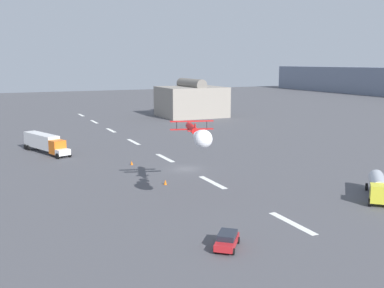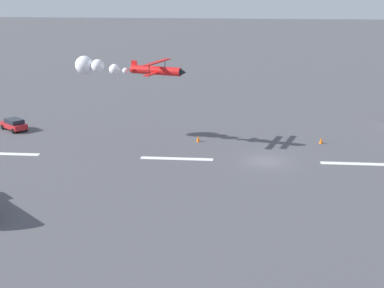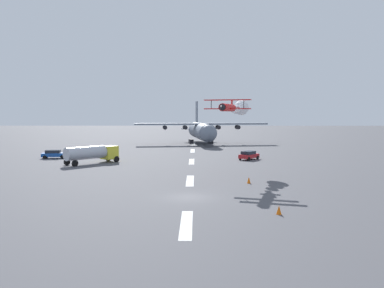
{
  "view_description": "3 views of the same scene",
  "coord_description": "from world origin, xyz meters",
  "px_view_note": "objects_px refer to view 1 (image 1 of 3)",
  "views": [
    {
      "loc": [
        69.02,
        -30.92,
        17.94
      ],
      "look_at": [
        12.67,
        -4.76,
        6.73
      ],
      "focal_mm": 42.62,
      "sensor_mm": 36.0,
      "label": 1
    },
    {
      "loc": [
        2.66,
        58.95,
        19.16
      ],
      "look_at": [
        7.97,
        1.25,
        2.1
      ],
      "focal_mm": 53.17,
      "sensor_mm": 36.0,
      "label": 2
    },
    {
      "loc": [
        -39.72,
        -0.7,
        8.31
      ],
      "look_at": [
        35.73,
        0.0,
        2.5
      ],
      "focal_mm": 38.3,
      "sensor_mm": 36.0,
      "label": 3
    }
  ],
  "objects_px": {
    "stunt_biplane_red": "(199,134)",
    "traffic_cone_far": "(165,182)",
    "fuel_tanker_truck": "(378,186)",
    "traffic_cone_near": "(132,163)",
    "followme_car_yellow": "(227,240)",
    "semi_truck_orange": "(45,142)"
  },
  "relations": [
    {
      "from": "fuel_tanker_truck",
      "to": "traffic_cone_near",
      "type": "xyz_separation_m",
      "value": [
        -33.18,
        -23.66,
        -1.37
      ]
    },
    {
      "from": "semi_truck_orange",
      "to": "followme_car_yellow",
      "type": "xyz_separation_m",
      "value": [
        56.82,
        9.82,
        -1.31
      ]
    },
    {
      "from": "stunt_biplane_red",
      "to": "semi_truck_orange",
      "type": "relative_size",
      "value": 0.96
    },
    {
      "from": "traffic_cone_far",
      "to": "fuel_tanker_truck",
      "type": "bearing_deg",
      "value": 51.4
    },
    {
      "from": "fuel_tanker_truck",
      "to": "followme_car_yellow",
      "type": "distance_m",
      "value": 26.89
    },
    {
      "from": "traffic_cone_far",
      "to": "traffic_cone_near",
      "type": "bearing_deg",
      "value": -177.86
    },
    {
      "from": "stunt_biplane_red",
      "to": "fuel_tanker_truck",
      "type": "bearing_deg",
      "value": 70.25
    },
    {
      "from": "stunt_biplane_red",
      "to": "followme_car_yellow",
      "type": "height_order",
      "value": "stunt_biplane_red"
    },
    {
      "from": "semi_truck_orange",
      "to": "stunt_biplane_red",
      "type": "bearing_deg",
      "value": 17.39
    },
    {
      "from": "fuel_tanker_truck",
      "to": "semi_truck_orange",
      "type": "bearing_deg",
      "value": -144.73
    },
    {
      "from": "stunt_biplane_red",
      "to": "traffic_cone_near",
      "type": "height_order",
      "value": "stunt_biplane_red"
    },
    {
      "from": "fuel_tanker_truck",
      "to": "traffic_cone_far",
      "type": "xyz_separation_m",
      "value": [
        -18.45,
        -23.11,
        -1.37
      ]
    },
    {
      "from": "stunt_biplane_red",
      "to": "semi_truck_orange",
      "type": "bearing_deg",
      "value": -162.61
    },
    {
      "from": "semi_truck_orange",
      "to": "fuel_tanker_truck",
      "type": "distance_m",
      "value": 62.45
    },
    {
      "from": "semi_truck_orange",
      "to": "fuel_tanker_truck",
      "type": "height_order",
      "value": "semi_truck_orange"
    },
    {
      "from": "followme_car_yellow",
      "to": "traffic_cone_far",
      "type": "xyz_separation_m",
      "value": [
        -24.28,
        3.12,
        -0.44
      ]
    },
    {
      "from": "stunt_biplane_red",
      "to": "semi_truck_orange",
      "type": "distance_m",
      "value": 45.44
    },
    {
      "from": "fuel_tanker_truck",
      "to": "traffic_cone_near",
      "type": "distance_m",
      "value": 40.77
    },
    {
      "from": "fuel_tanker_truck",
      "to": "traffic_cone_near",
      "type": "height_order",
      "value": "fuel_tanker_truck"
    },
    {
      "from": "stunt_biplane_red",
      "to": "fuel_tanker_truck",
      "type": "height_order",
      "value": "stunt_biplane_red"
    },
    {
      "from": "followme_car_yellow",
      "to": "traffic_cone_far",
      "type": "relative_size",
      "value": 5.72
    },
    {
      "from": "stunt_biplane_red",
      "to": "traffic_cone_far",
      "type": "height_order",
      "value": "stunt_biplane_red"
    }
  ]
}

